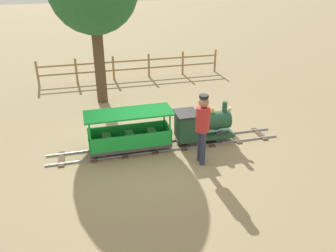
% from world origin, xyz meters
% --- Properties ---
extents(ground_plane, '(60.00, 60.00, 0.00)m').
position_xyz_m(ground_plane, '(0.00, 0.00, 0.00)').
color(ground_plane, '#8C7A56').
extents(track, '(0.66, 5.70, 0.04)m').
position_xyz_m(track, '(0.00, 0.33, 0.02)').
color(track, gray).
rests_on(track, ground_plane).
extents(locomotive, '(0.62, 1.45, 0.98)m').
position_xyz_m(locomotive, '(0.00, 1.21, 0.49)').
color(locomotive, '#1E472D').
rests_on(locomotive, ground_plane).
extents(passenger_car, '(0.72, 2.00, 0.97)m').
position_xyz_m(passenger_car, '(0.00, -0.57, 0.43)').
color(passenger_car, '#3F3F3F').
rests_on(passenger_car, ground_plane).
extents(conductor_person, '(0.30, 0.30, 1.62)m').
position_xyz_m(conductor_person, '(0.89, 0.89, 0.96)').
color(conductor_person, '#282D47').
rests_on(conductor_person, ground_plane).
extents(fence_section, '(0.08, 6.78, 0.90)m').
position_xyz_m(fence_section, '(-5.41, 0.33, 0.48)').
color(fence_section, '#93754C').
rests_on(fence_section, ground_plane).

